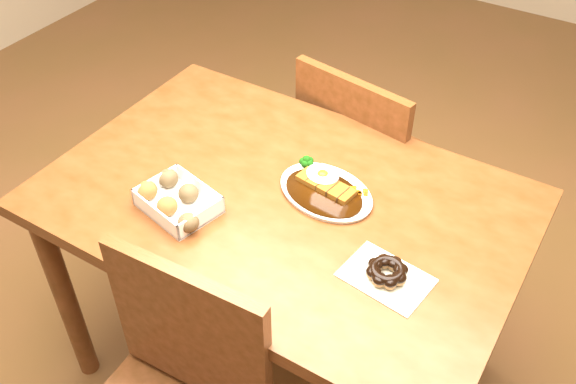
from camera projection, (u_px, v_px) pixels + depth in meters
The scene contains 6 objects.
ground at pixel (284, 365), 2.12m from camera, with size 6.00×6.00×0.00m, color brown.
table at pixel (283, 225), 1.68m from camera, with size 1.20×0.80×0.75m.
chair_far at pixel (368, 166), 2.14m from camera, with size 0.48×0.48×0.87m.
katsu_curry_plate at pixel (325, 189), 1.62m from camera, with size 0.29×0.23×0.05m.
donut_box at pixel (176, 200), 1.57m from camera, with size 0.22×0.18×0.05m.
pon_de_ring at pixel (387, 272), 1.40m from camera, with size 0.21×0.16×0.04m.
Camera 1 is at (0.65, -1.02, 1.83)m, focal length 40.00 mm.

